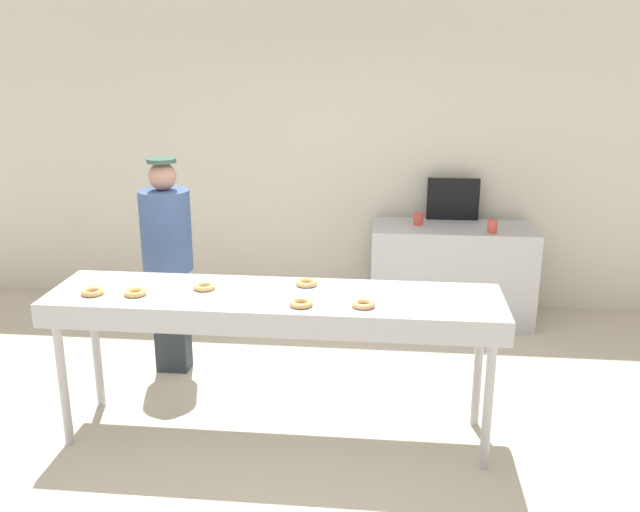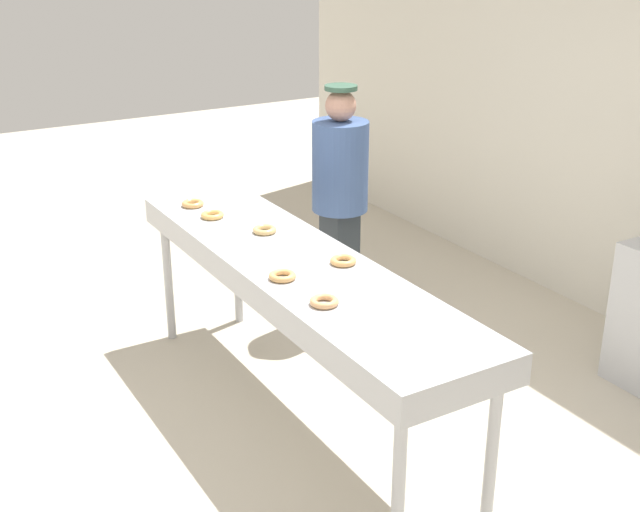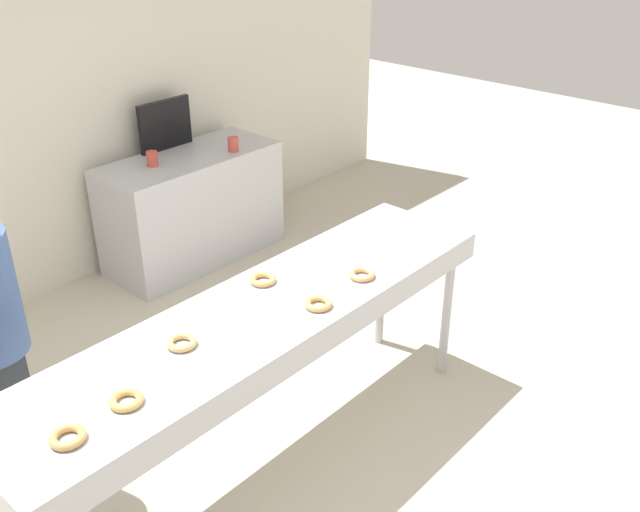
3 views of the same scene
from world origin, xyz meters
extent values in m
plane|color=beige|center=(0.00, 0.00, 0.00)|extent=(16.00, 16.00, 0.00)
cube|color=silver|center=(0.00, 2.58, 1.42)|extent=(8.00, 0.12, 2.83)
cube|color=#B7BABF|center=(0.00, 0.00, 0.89)|extent=(2.77, 0.66, 0.15)
cube|color=slate|center=(0.00, 0.00, 0.92)|extent=(2.35, 0.46, 0.08)
cylinder|color=#B7BABF|center=(-1.29, -0.25, 0.41)|extent=(0.06, 0.06, 0.82)
cylinder|color=#B7BABF|center=(1.29, -0.25, 0.41)|extent=(0.06, 0.06, 0.82)
cylinder|color=#B7BABF|center=(-1.29, 0.25, 0.41)|extent=(0.06, 0.06, 0.82)
cylinder|color=#B7BABF|center=(1.29, 0.25, 0.41)|extent=(0.06, 0.06, 0.82)
torus|color=#E0B56F|center=(-0.45, 0.04, 0.98)|extent=(0.19, 0.19, 0.03)
torus|color=#EAAC63|center=(0.18, 0.18, 0.98)|extent=(0.17, 0.17, 0.03)
torus|color=#ECAC70|center=(0.55, -0.16, 0.98)|extent=(0.15, 0.15, 0.03)
torus|color=#ECB35E|center=(-0.83, -0.11, 0.98)|extent=(0.17, 0.17, 0.03)
torus|color=#E7A960|center=(-1.10, -0.12, 0.98)|extent=(0.19, 0.19, 0.03)
torus|color=#E6AA63|center=(0.19, -0.19, 0.98)|extent=(0.19, 0.19, 0.03)
cube|color=#293036|center=(-0.95, 0.86, 0.41)|extent=(0.24, 0.18, 0.81)
cylinder|color=#3F598C|center=(-0.95, 0.86, 1.11)|extent=(0.37, 0.37, 0.60)
sphere|color=tan|center=(-0.95, 0.86, 1.51)|extent=(0.20, 0.20, 0.20)
cylinder|color=#345544|center=(-0.95, 0.86, 1.63)|extent=(0.21, 0.21, 0.03)
cube|color=#B7BABF|center=(1.26, 2.13, 0.44)|extent=(1.44, 0.61, 0.88)
cylinder|color=#CC4C3F|center=(1.56, 1.94, 0.93)|extent=(0.08, 0.08, 0.11)
cylinder|color=#CC4C3F|center=(0.94, 2.15, 0.93)|extent=(0.08, 0.08, 0.11)
cube|color=black|center=(1.26, 2.38, 1.07)|extent=(0.47, 0.04, 0.39)
camera|label=1|loc=(0.69, -3.92, 2.40)|focal=38.88mm
camera|label=2|loc=(3.50, -1.94, 2.58)|focal=46.50mm
camera|label=3|loc=(-1.96, -2.12, 2.76)|focal=40.01mm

